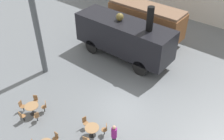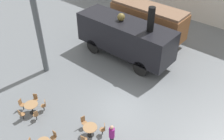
{
  "view_description": "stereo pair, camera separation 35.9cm",
  "coord_description": "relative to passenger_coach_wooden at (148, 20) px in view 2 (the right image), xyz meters",
  "views": [
    {
      "loc": [
        7.37,
        -10.36,
        12.55
      ],
      "look_at": [
        -1.75,
        1.0,
        1.6
      ],
      "focal_mm": 40.0,
      "sensor_mm": 36.0,
      "label": 1
    },
    {
      "loc": [
        7.65,
        -10.13,
        12.55
      ],
      "look_at": [
        -1.75,
        1.0,
        1.6
      ],
      "focal_mm": 40.0,
      "sensor_mm": 36.0,
      "label": 2
    }
  ],
  "objects": [
    {
      "name": "cafe_table_mid",
      "position": [
        -0.25,
        -13.4,
        -1.48
      ],
      "size": [
        0.91,
        0.91,
        0.75
      ],
      "color": "black",
      "rests_on": "ground_plane"
    },
    {
      "name": "cafe_chair_6",
      "position": [
        -0.23,
        -14.22,
        -1.57
      ],
      "size": [
        0.36,
        0.36,
        0.87
      ],
      "rotation": [
        0.0,
        0.0,
        7.88
      ],
      "color": "black",
      "rests_on": "ground_plane"
    },
    {
      "name": "cafe_chair_10",
      "position": [
        4.31,
        -13.01,
        -1.57
      ],
      "size": [
        0.36,
        0.39,
        0.87
      ],
      "rotation": [
        0.0,
        0.0,
        8.12
      ],
      "color": "black",
      "rests_on": "ground_plane"
    },
    {
      "name": "passenger_coach_wooden",
      "position": [
        0.0,
        0.0,
        0.0
      ],
      "size": [
        7.37,
        2.47,
        3.46
      ],
      "color": "brown",
      "rests_on": "ground_plane"
    },
    {
      "name": "cafe_chair_4",
      "position": [
        -0.75,
        -12.74,
        -1.57
      ],
      "size": [
        0.4,
        0.4,
        0.87
      ],
      "rotation": [
        0.0,
        0.0,
        5.36
      ],
      "color": "black",
      "rests_on": "ground_plane"
    },
    {
      "name": "steam_locomotive",
      "position": [
        0.34,
        -4.03,
        0.08
      ],
      "size": [
        8.73,
        2.75,
        5.37
      ],
      "color": "black",
      "rests_on": "ground_plane"
    },
    {
      "name": "cafe_chair_8",
      "position": [
        4.67,
        -11.66,
        -1.57
      ],
      "size": [
        0.4,
        0.4,
        0.87
      ],
      "rotation": [
        0.0,
        0.0,
        3.93
      ],
      "color": "black",
      "rests_on": "ground_plane"
    },
    {
      "name": "visitor_person",
      "position": [
        5.58,
        -11.94,
        -1.16
      ],
      "size": [
        0.34,
        0.34,
        1.69
      ],
      "color": "#262633",
      "rests_on": "ground_plane"
    },
    {
      "name": "cafe_chair_3",
      "position": [
        0.22,
        -12.72,
        -1.57
      ],
      "size": [
        0.4,
        0.4,
        0.87
      ],
      "rotation": [
        0.0,
        0.0,
        4.11
      ],
      "color": "black",
      "rests_on": "ground_plane"
    },
    {
      "name": "cafe_chair_0",
      "position": [
        2.8,
        -13.99,
        -1.57
      ],
      "size": [
        0.36,
        0.36,
        0.87
      ],
      "rotation": [
        0.0,
        0.0,
        4.75
      ],
      "color": "black",
      "rests_on": "ground_plane"
    },
    {
      "name": "cafe_chair_7",
      "position": [
        0.54,
        -13.63,
        -1.57
      ],
      "size": [
        0.39,
        0.37,
        0.87
      ],
      "rotation": [
        0.0,
        0.0,
        9.13
      ],
      "color": "black",
      "rests_on": "ground_plane"
    },
    {
      "name": "cafe_chair_9",
      "position": [
        3.32,
        -12.03,
        -1.57
      ],
      "size": [
        0.38,
        0.36,
        0.87
      ],
      "rotation": [
        0.0,
        0.0,
        6.03
      ],
      "color": "black",
      "rests_on": "ground_plane"
    },
    {
      "name": "cafe_table_far",
      "position": [
        4.1,
        -12.23,
        -1.51
      ],
      "size": [
        0.87,
        0.87,
        0.72
      ],
      "color": "black",
      "rests_on": "ground_plane"
    },
    {
      "name": "ground_plane",
      "position": [
        3.9,
        -8.86,
        -2.08
      ],
      "size": [
        80.0,
        80.0,
        0.0
      ],
      "primitive_type": "plane",
      "color": "slate"
    },
    {
      "name": "cafe_chair_5",
      "position": [
        -1.03,
        -13.67,
        -1.57
      ],
      "size": [
        0.39,
        0.37,
        0.87
      ],
      "rotation": [
        0.0,
        0.0,
        6.62
      ],
      "color": "black",
      "rests_on": "ground_plane"
    },
    {
      "name": "support_pillar",
      "position": [
        -3.44,
        -9.77,
        1.92
      ],
      "size": [
        0.44,
        0.44,
        8.0
      ],
      "color": "#4C5156",
      "rests_on": "ground_plane"
    }
  ]
}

